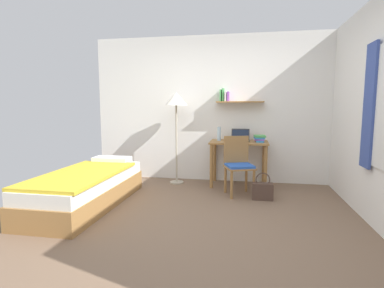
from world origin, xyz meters
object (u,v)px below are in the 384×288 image
object	(u,v)px
water_bottle	(219,134)
book_stack	(260,138)
standing_lamp	(176,104)
laptop	(240,138)
desk	(239,150)
desk_chair	(238,163)
bed	(87,188)
handbag	(263,191)

from	to	relation	value
water_bottle	book_stack	world-z (taller)	water_bottle
standing_lamp	laptop	bearing A→B (deg)	5.98
desk	standing_lamp	world-z (taller)	standing_lamp
desk_chair	water_bottle	distance (m)	0.76
bed	handbag	bearing A→B (deg)	16.05
desk	book_stack	xyz separation A→B (m)	(0.34, -0.04, 0.21)
bed	book_stack	xyz separation A→B (m)	(2.35, 1.39, 0.59)
book_stack	handbag	size ratio (longest dim) A/B	0.59
laptop	desk_chair	bearing A→B (deg)	-90.90
desk_chair	laptop	xyz separation A→B (m)	(0.01, 0.60, 0.33)
desk	standing_lamp	xyz separation A→B (m)	(-1.08, -0.03, 0.78)
standing_lamp	water_bottle	distance (m)	0.90
standing_lamp	book_stack	size ratio (longest dim) A/B	6.69
desk_chair	laptop	distance (m)	0.69
standing_lamp	book_stack	world-z (taller)	standing_lamp
water_bottle	bed	bearing A→B (deg)	-138.88
bed	standing_lamp	world-z (taller)	standing_lamp
bed	book_stack	bearing A→B (deg)	30.62
desk	book_stack	size ratio (longest dim) A/B	4.07
bed	laptop	size ratio (longest dim) A/B	6.58
water_bottle	handbag	world-z (taller)	water_bottle
desk_chair	desk	bearing A→B (deg)	91.28
desk_chair	handbag	size ratio (longest dim) A/B	2.23
standing_lamp	handbag	size ratio (longest dim) A/B	3.97
water_bottle	handbag	bearing A→B (deg)	-47.22
bed	book_stack	distance (m)	2.79
bed	desk_chair	size ratio (longest dim) A/B	2.30
handbag	desk	bearing A→B (deg)	116.57
desk_chair	standing_lamp	distance (m)	1.50
laptop	book_stack	bearing A→B (deg)	-21.74
laptop	bed	bearing A→B (deg)	-143.21
bed	water_bottle	distance (m)	2.31
water_bottle	handbag	distance (m)	1.29
bed	laptop	xyz separation A→B (m)	(2.03, 1.52, 0.58)
bed	handbag	xyz separation A→B (m)	(2.38, 0.68, -0.10)
desk_chair	standing_lamp	bearing A→B (deg)	155.85
standing_lamp	book_stack	xyz separation A→B (m)	(1.42, -0.01, -0.57)
laptop	handbag	bearing A→B (deg)	-67.03
desk_chair	book_stack	distance (m)	0.67
desk_chair	book_stack	xyz separation A→B (m)	(0.33, 0.48, 0.34)
desk_chair	water_bottle	bearing A→B (deg)	122.87
laptop	book_stack	size ratio (longest dim) A/B	1.31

